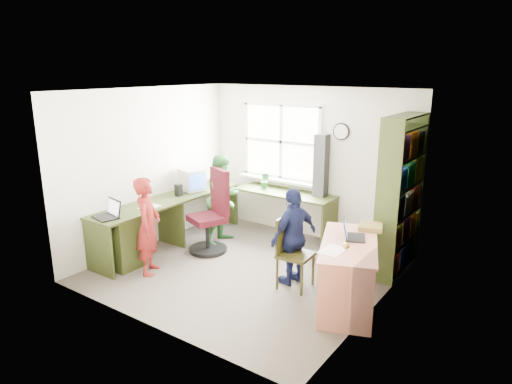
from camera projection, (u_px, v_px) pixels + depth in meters
room at (250, 182)px, 5.97m from camera, size 3.64×3.44×2.44m
l_desk at (161, 226)px, 6.60m from camera, size 2.38×2.95×0.75m
right_desk at (348, 260)px, 5.20m from camera, size 1.05×1.46×0.76m
bookshelf at (400, 199)px, 5.98m from camera, size 0.30×1.02×2.10m
swivel_chair at (212, 217)px, 6.77m from camera, size 0.75×0.75×1.23m
wooden_chair at (291, 249)px, 5.66m from camera, size 0.42×0.42×0.90m
crt_monitor at (192, 180)px, 7.30m from camera, size 0.44×0.42×0.36m
laptop_left at (109, 213)px, 6.04m from camera, size 0.39×0.35×0.23m
laptop_right at (351, 234)px, 5.27m from camera, size 0.35×0.38×0.21m
speaker_a at (179, 190)px, 7.03m from camera, size 0.09×0.09×0.18m
speaker_b at (203, 183)px, 7.53m from camera, size 0.10×0.10×0.17m
cd_tower at (321, 166)px, 6.94m from camera, size 0.19×0.17×0.96m
game_box at (371, 227)px, 5.56m from camera, size 0.35×0.35×0.06m
paper_a at (149, 207)px, 6.49m from camera, size 0.21×0.29×0.00m
paper_b at (332, 250)px, 4.91m from camera, size 0.22×0.32×0.00m
potted_plant at (265, 181)px, 7.44m from camera, size 0.15×0.12×0.27m
person_red at (148, 226)px, 6.00m from camera, size 0.52×0.57×1.31m
person_green at (224, 199)px, 7.08m from camera, size 0.56×0.70×1.39m
person_navy at (294, 236)px, 5.71m from camera, size 0.49×0.79×1.25m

